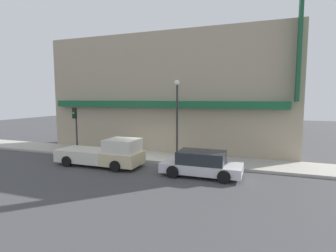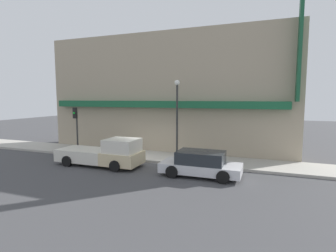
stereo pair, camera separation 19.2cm
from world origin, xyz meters
name	(u,v)px [view 1 (the left image)]	position (x,y,z in m)	size (l,w,h in m)	color
ground_plane	(143,162)	(0.00, 0.00, 0.00)	(80.00, 80.00, 0.00)	#424244
sidewalk	(152,156)	(0.00, 1.51, 0.08)	(36.00, 3.02, 0.16)	#ADA89E
building	(166,94)	(0.02, 4.50, 4.61)	(19.80, 3.80, 10.74)	tan
pickup_truck	(105,154)	(-1.82, -1.67, 0.78)	(5.57, 2.14, 1.78)	beige
parked_car	(201,164)	(4.36, -1.67, 0.67)	(4.37, 2.04, 1.37)	silver
fire_hydrant	(207,158)	(4.18, 0.64, 0.50)	(0.16, 0.16, 0.70)	#196633
street_lamp	(177,109)	(1.96, 1.41, 3.50)	(0.36, 0.36, 5.32)	#2D2D2D
traffic_light	(76,122)	(-5.56, 0.27, 2.52)	(0.28, 0.42, 3.41)	#2D2D2D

